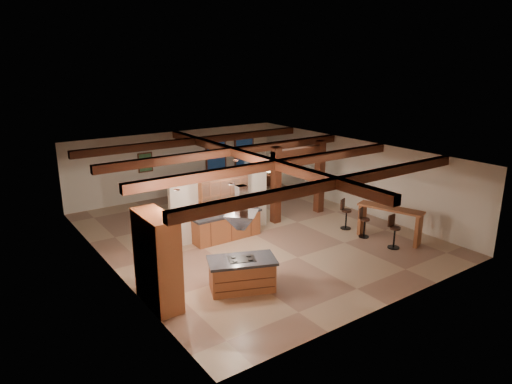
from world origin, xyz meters
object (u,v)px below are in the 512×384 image
dining_table (208,205)px  kitchen_island (242,274)px  sofa (237,181)px  bar_counter (390,218)px

dining_table → kitchen_island: bearing=-100.8°
dining_table → sofa: size_ratio=0.76×
kitchen_island → sofa: (5.41, 8.68, -0.14)m
kitchen_island → dining_table: bearing=68.5°
sofa → bar_counter: bearing=82.0°
kitchen_island → bar_counter: (6.06, 0.06, 0.33)m
sofa → kitchen_island: bearing=45.8°
kitchen_island → bar_counter: bar_counter is taller
sofa → dining_table: bearing=27.7°
kitchen_island → dining_table: size_ratio=1.26×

